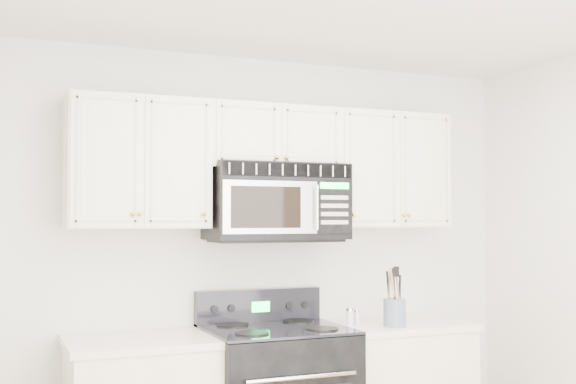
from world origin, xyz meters
TOP-DOWN VIEW (x-y plane):
  - room at (0.00, 0.00)m, footprint 3.51×3.51m
  - upper_cabinets at (0.00, 1.58)m, footprint 2.44×0.37m
  - microwave at (0.02, 1.54)m, footprint 0.84×0.47m
  - utensil_crock at (0.68, 1.26)m, footprint 0.14×0.14m
  - shaker_salt at (0.45, 1.39)m, footprint 0.05×0.05m
  - shaker_pepper at (0.52, 1.43)m, footprint 0.04×0.04m

SIDE VIEW (x-z plane):
  - shaker_pepper at x=0.52m, z-range 0.92..1.01m
  - shaker_salt at x=0.45m, z-range 0.92..1.03m
  - utensil_crock at x=0.68m, z-range 0.84..1.19m
  - room at x=0.00m, z-range 0.00..2.60m
  - microwave at x=0.02m, z-range 1.45..1.91m
  - upper_cabinets at x=0.00m, z-range 1.56..2.31m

